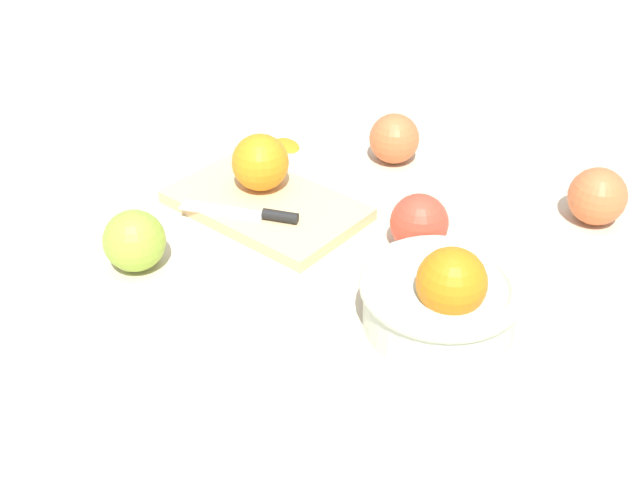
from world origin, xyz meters
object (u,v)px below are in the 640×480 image
apple_front_left (597,196)px  orange_on_board (260,162)px  cutting_board (266,205)px  apple_back_right (134,241)px  apple_mid_left (419,223)px  apple_front_right (394,139)px  bowl (442,297)px  knife (255,214)px

apple_front_left → orange_on_board: bearing=27.9°
cutting_board → apple_front_left: bearing=-147.9°
cutting_board → apple_back_right: size_ratio=3.39×
apple_mid_left → apple_front_right: size_ratio=0.99×
apple_mid_left → apple_front_left: bearing=-130.3°
bowl → apple_front_right: (0.23, -0.28, -0.00)m
orange_on_board → apple_mid_left: size_ratio=1.06×
orange_on_board → cutting_board: bearing=138.5°
apple_front_right → bowl: bearing=129.0°
apple_back_right → apple_front_right: bearing=-106.0°
orange_on_board → knife: orange_on_board is taller
apple_mid_left → apple_back_right: 0.34m
knife → apple_front_right: bearing=-101.6°
cutting_board → apple_front_right: apple_front_right is taller
bowl → knife: bowl is taller
bowl → orange_on_board: (0.32, -0.09, 0.01)m
knife → cutting_board: bearing=-70.0°
knife → bowl: bearing=173.3°
cutting_board → apple_back_right: apple_back_right is taller
apple_mid_left → apple_front_right: bearing=-51.0°
orange_on_board → apple_back_right: 0.21m
orange_on_board → apple_back_right: size_ratio=1.03×
apple_mid_left → apple_front_left: (-0.15, -0.18, 0.00)m
bowl → knife: bearing=-6.7°
apple_front_right → orange_on_board: bearing=64.4°
orange_on_board → knife: 0.08m
apple_front_right → apple_back_right: 0.41m
apple_back_right → apple_front_left: 0.57m
knife → orange_on_board: bearing=-57.4°
cutting_board → apple_front_right: size_ratio=3.47×
bowl → orange_on_board: 0.33m
cutting_board → apple_front_left: (-0.35, -0.22, 0.03)m
orange_on_board → apple_mid_left: (-0.23, -0.02, -0.02)m
cutting_board → apple_mid_left: apple_mid_left is taller
cutting_board → apple_mid_left: 0.21m
bowl → knife: size_ratio=1.14×
cutting_board → bowl: bearing=166.3°
cutting_board → apple_front_right: bearing=-107.3°
cutting_board → apple_back_right: bearing=75.5°
bowl → apple_back_right: (0.34, 0.11, -0.00)m
apple_front_left → apple_mid_left: bearing=49.7°
orange_on_board → apple_front_left: size_ratio=1.02×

